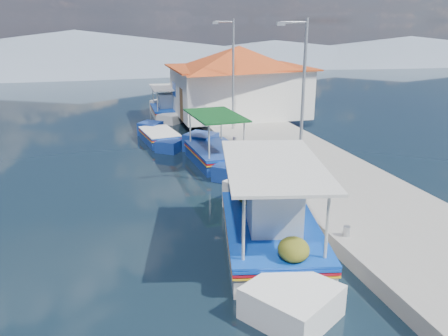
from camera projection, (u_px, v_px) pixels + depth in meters
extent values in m
plane|color=black|center=(195.00, 224.00, 15.05)|extent=(160.00, 160.00, 0.00)
cube|color=gray|center=(288.00, 155.00, 21.99)|extent=(5.00, 44.00, 0.50)
cylinder|color=#A5A8AD|center=(346.00, 231.00, 13.08)|extent=(0.20, 0.20, 0.30)
cylinder|color=#A5A8AD|center=(280.00, 177.00, 17.66)|extent=(0.20, 0.20, 0.30)
cylinder|color=#A5A8AD|center=(235.00, 140.00, 23.16)|extent=(0.20, 0.20, 0.30)
cylinder|color=#A5A8AD|center=(207.00, 117.00, 28.66)|extent=(0.20, 0.20, 0.30)
cube|color=silver|center=(271.00, 242.00, 13.32)|extent=(3.56, 5.40, 1.09)
cube|color=silver|center=(218.00, 200.00, 16.02)|extent=(2.50, 2.50, 1.20)
cube|color=silver|center=(348.00, 297.00, 10.66)|extent=(2.43, 2.43, 1.03)
cube|color=#0D40AD|center=(271.00, 226.00, 13.16)|extent=(3.67, 5.57, 0.07)
cube|color=#AC0E1D|center=(271.00, 229.00, 13.19)|extent=(3.67, 5.57, 0.06)
cube|color=yellow|center=(271.00, 231.00, 13.22)|extent=(3.67, 5.57, 0.05)
cube|color=#0D40AD|center=(272.00, 224.00, 13.14)|extent=(3.69, 5.52, 0.06)
cube|color=brown|center=(271.00, 225.00, 13.15)|extent=(3.35, 5.26, 0.06)
cube|color=silver|center=(279.00, 209.00, 12.67)|extent=(1.68, 1.76, 1.26)
cube|color=silver|center=(280.00, 187.00, 12.47)|extent=(1.83, 1.90, 0.07)
cylinder|color=beige|center=(207.00, 179.00, 14.15)|extent=(0.08, 0.08, 1.83)
cylinder|color=beige|center=(262.00, 170.00, 15.07)|extent=(0.08, 0.08, 1.83)
cylinder|color=beige|center=(287.00, 231.00, 10.67)|extent=(0.08, 0.08, 1.83)
cylinder|color=beige|center=(352.00, 214.00, 11.58)|extent=(0.08, 0.08, 1.83)
cube|color=silver|center=(274.00, 164.00, 12.59)|extent=(3.69, 5.43, 0.08)
ellipsoid|color=#3F4713|center=(230.00, 199.00, 14.18)|extent=(0.87, 0.96, 0.65)
ellipsoid|color=#3F4713|center=(243.00, 190.00, 15.04)|extent=(0.73, 0.81, 0.55)
ellipsoid|color=#3F4713|center=(326.00, 243.00, 11.44)|extent=(0.78, 0.86, 0.58)
sphere|color=#DD4106|center=(291.00, 183.00, 13.98)|extent=(0.46, 0.46, 0.46)
cube|color=navy|center=(216.00, 159.00, 21.43)|extent=(2.20, 3.82, 0.95)
cube|color=navy|center=(206.00, 143.00, 23.71)|extent=(2.03, 2.03, 1.05)
cube|color=navy|center=(227.00, 175.00, 19.19)|extent=(1.97, 1.97, 0.90)
cube|color=#0D40AD|center=(216.00, 150.00, 21.30)|extent=(2.27, 3.93, 0.06)
cube|color=#AC0E1D|center=(216.00, 151.00, 21.32)|extent=(2.27, 3.93, 0.05)
cube|color=yellow|center=(216.00, 153.00, 21.34)|extent=(2.27, 3.93, 0.04)
cube|color=navy|center=(216.00, 148.00, 21.28)|extent=(2.29, 3.90, 0.05)
cube|color=brown|center=(216.00, 149.00, 21.29)|extent=(2.04, 3.74, 0.05)
cylinder|color=beige|center=(193.00, 126.00, 22.33)|extent=(0.07, 0.07, 1.60)
cylinder|color=beige|center=(225.00, 124.00, 22.65)|extent=(0.07, 0.07, 1.60)
cylinder|color=beige|center=(204.00, 142.00, 19.43)|extent=(0.07, 0.07, 1.60)
cylinder|color=beige|center=(241.00, 140.00, 19.76)|extent=(0.07, 0.07, 1.60)
cube|color=#0D441A|center=(216.00, 115.00, 20.80)|extent=(2.30, 3.83, 0.07)
cube|color=navy|center=(160.00, 139.00, 25.09)|extent=(1.93, 3.15, 0.83)
cube|color=navy|center=(159.00, 129.00, 26.93)|extent=(1.59, 1.59, 0.92)
cube|color=navy|center=(160.00, 148.00, 23.27)|extent=(1.55, 1.55, 0.79)
cube|color=#0D40AD|center=(159.00, 132.00, 24.97)|extent=(1.98, 3.25, 0.05)
cube|color=#AC0E1D|center=(159.00, 134.00, 24.99)|extent=(1.98, 3.25, 0.04)
cube|color=yellow|center=(159.00, 135.00, 25.01)|extent=(1.98, 3.25, 0.03)
cube|color=silver|center=(159.00, 131.00, 24.95)|extent=(2.00, 3.22, 0.04)
cube|color=brown|center=(159.00, 132.00, 24.96)|extent=(1.79, 3.08, 0.04)
cube|color=silver|center=(166.00, 113.00, 32.04)|extent=(1.96, 3.60, 0.84)
cube|color=silver|center=(160.00, 106.00, 34.15)|extent=(1.88, 1.88, 0.92)
cube|color=silver|center=(173.00, 120.00, 29.96)|extent=(1.83, 1.83, 0.79)
cube|color=#0D40AD|center=(166.00, 108.00, 31.92)|extent=(2.01, 3.71, 0.05)
cube|color=#AC0E1D|center=(166.00, 109.00, 31.94)|extent=(2.01, 3.71, 0.04)
cube|color=yellow|center=(166.00, 110.00, 31.96)|extent=(2.01, 3.71, 0.04)
cube|color=#0D40AD|center=(166.00, 107.00, 31.90)|extent=(2.03, 3.67, 0.04)
cube|color=brown|center=(166.00, 108.00, 31.91)|extent=(1.81, 3.52, 0.04)
cube|color=silver|center=(167.00, 101.00, 31.52)|extent=(1.05, 1.17, 0.97)
cube|color=silver|center=(166.00, 94.00, 31.37)|extent=(1.15, 1.26, 0.05)
cylinder|color=beige|center=(152.00, 95.00, 32.83)|extent=(0.06, 0.06, 1.41)
cylinder|color=beige|center=(172.00, 94.00, 33.26)|extent=(0.06, 0.06, 1.41)
cylinder|color=beige|center=(159.00, 101.00, 30.13)|extent=(0.06, 0.06, 1.41)
cylinder|color=beige|center=(181.00, 100.00, 30.55)|extent=(0.06, 0.06, 1.41)
cube|color=silver|center=(165.00, 87.00, 31.48)|extent=(2.05, 3.60, 0.06)
cube|color=white|center=(239.00, 91.00, 29.78)|extent=(8.00, 6.00, 3.00)
cube|color=#B94019|center=(239.00, 67.00, 29.30)|extent=(8.64, 6.48, 0.10)
pyramid|color=#B94019|center=(239.00, 57.00, 29.10)|extent=(10.49, 10.49, 1.40)
cube|color=brown|center=(182.00, 105.00, 27.99)|extent=(0.06, 1.00, 2.00)
cube|color=#0D40AD|center=(174.00, 89.00, 30.10)|extent=(0.06, 1.20, 0.90)
cylinder|color=#A5A8AD|center=(303.00, 102.00, 16.99)|extent=(0.12, 0.12, 6.00)
cylinder|color=#A5A8AD|center=(294.00, 22.00, 15.99)|extent=(1.00, 0.08, 0.08)
cube|color=#A5A8AD|center=(281.00, 24.00, 15.88)|extent=(0.30, 0.14, 0.14)
cylinder|color=#A5A8AD|center=(233.00, 76.00, 25.24)|extent=(0.12, 0.12, 6.00)
cylinder|color=#A5A8AD|center=(224.00, 22.00, 24.23)|extent=(1.00, 0.08, 0.08)
cube|color=#A5A8AD|center=(215.00, 23.00, 24.12)|extent=(0.30, 0.14, 0.14)
cone|color=slate|center=(76.00, 50.00, 64.32)|extent=(96.00, 96.00, 5.50)
cone|color=slate|center=(274.00, 53.00, 72.30)|extent=(76.80, 76.80, 3.80)
cone|color=slate|center=(410.00, 49.00, 78.66)|extent=(89.60, 89.60, 4.20)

